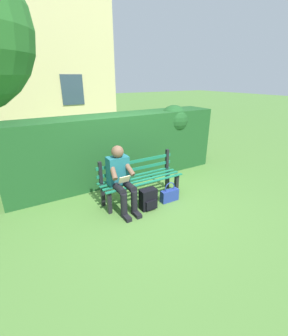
% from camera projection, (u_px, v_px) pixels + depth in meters
% --- Properties ---
extents(ground, '(60.00, 60.00, 0.00)m').
position_uv_depth(ground, '(141.00, 199.00, 4.64)').
color(ground, '#517F38').
extents(park_bench, '(1.66, 0.48, 0.87)m').
position_uv_depth(park_bench, '(140.00, 178.00, 4.53)').
color(park_bench, black).
rests_on(park_bench, ground).
extents(person_seated, '(0.44, 0.73, 1.18)m').
position_uv_depth(person_seated, '(121.00, 177.00, 4.10)').
color(person_seated, '#1E6672').
rests_on(person_seated, ground).
extents(hedge_backdrop, '(4.93, 0.87, 1.65)m').
position_uv_depth(hedge_backdrop, '(120.00, 145.00, 5.35)').
color(hedge_backdrop, '#1E5123').
rests_on(hedge_backdrop, ground).
extents(building_facade, '(7.83, 2.77, 6.39)m').
position_uv_depth(building_facade, '(10.00, 53.00, 9.21)').
color(building_facade, beige).
rests_on(building_facade, ground).
extents(backpack, '(0.31, 0.25, 0.39)m').
position_uv_depth(backpack, '(148.00, 199.00, 4.24)').
color(backpack, black).
rests_on(backpack, ground).
extents(handbag, '(0.37, 0.12, 0.40)m').
position_uv_depth(handbag, '(169.00, 195.00, 4.52)').
color(handbag, navy).
rests_on(handbag, ground).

